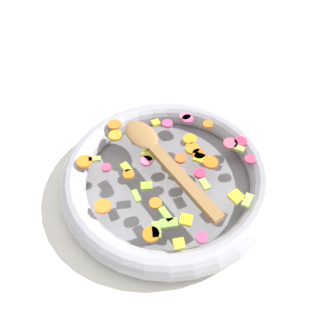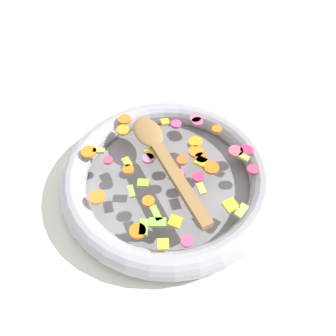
% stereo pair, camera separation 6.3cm
% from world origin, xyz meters
% --- Properties ---
extents(ground_plane, '(4.00, 4.00, 0.00)m').
position_xyz_m(ground_plane, '(0.00, 0.00, 0.00)').
color(ground_plane, silver).
extents(skillet, '(0.42, 0.42, 0.05)m').
position_xyz_m(skillet, '(0.00, 0.00, 0.02)').
color(skillet, slate).
rests_on(skillet, ground_plane).
extents(chopped_vegetables, '(0.33, 0.35, 0.01)m').
position_xyz_m(chopped_vegetables, '(0.01, -0.01, 0.05)').
color(chopped_vegetables, orange).
rests_on(chopped_vegetables, skillet).
extents(wooden_spoon, '(0.26, 0.20, 0.01)m').
position_xyz_m(wooden_spoon, '(0.02, 0.02, 0.06)').
color(wooden_spoon, olive).
rests_on(wooden_spoon, chopped_vegetables).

